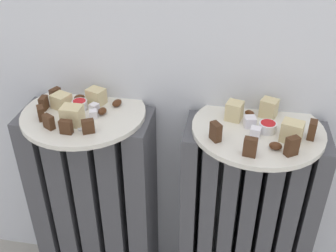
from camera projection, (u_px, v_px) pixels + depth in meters
radiator_left at (96, 208)px, 1.17m from camera, size 0.35×0.15×0.62m
radiator_right at (244, 226)px, 1.11m from camera, size 0.35×0.15×0.62m
plate_left at (84, 114)px, 1.00m from camera, size 0.31×0.31×0.01m
plate_right at (258, 129)px, 0.94m from camera, size 0.31×0.31×0.01m
dark_cake_slice_left_0 at (55, 94)px, 1.04m from camera, size 0.03×0.03×0.03m
dark_cake_slice_left_1 at (44, 103)px, 1.00m from camera, size 0.02×0.03×0.03m
dark_cake_slice_left_2 at (41, 113)px, 0.96m from camera, size 0.03×0.03×0.03m
dark_cake_slice_left_3 at (49, 122)px, 0.92m from camera, size 0.03×0.03×0.03m
dark_cake_slice_left_4 at (66, 127)px, 0.91m from camera, size 0.03×0.02×0.03m
dark_cake_slice_left_5 at (88, 126)px, 0.91m from camera, size 0.03×0.03×0.03m
marble_cake_slice_left_0 at (61, 101)px, 1.01m from camera, size 0.05×0.05×0.04m
marble_cake_slice_left_1 at (72, 115)px, 0.94m from camera, size 0.05×0.04×0.05m
marble_cake_slice_left_2 at (96, 96)px, 1.02m from camera, size 0.05×0.05×0.04m
turkish_delight_left_0 at (94, 107)px, 1.00m from camera, size 0.03×0.03×0.02m
turkish_delight_left_1 at (93, 114)px, 0.97m from camera, size 0.02×0.02×0.02m
medjool_date_left_0 at (101, 92)px, 1.07m from camera, size 0.03×0.02×0.02m
medjool_date_left_1 at (79, 98)px, 1.04m from camera, size 0.03×0.03×0.02m
medjool_date_left_2 at (102, 111)px, 0.98m from camera, size 0.03×0.03×0.02m
medjool_date_left_3 at (117, 103)px, 1.02m from camera, size 0.03×0.03×0.02m
jam_bowl_left at (80, 104)px, 1.00m from camera, size 0.04×0.04×0.02m
dark_cake_slice_right_0 at (216, 132)px, 0.88m from camera, size 0.03×0.03×0.04m
dark_cake_slice_right_1 at (250, 147)px, 0.83m from camera, size 0.03×0.02×0.04m
dark_cake_slice_right_2 at (292, 146)px, 0.83m from camera, size 0.03×0.03×0.04m
dark_cake_slice_right_3 at (312, 130)px, 0.89m from camera, size 0.02×0.03×0.04m
marble_cake_slice_right_0 at (269, 108)px, 0.97m from camera, size 0.05×0.05×0.05m
marble_cake_slice_right_1 at (292, 132)px, 0.88m from camera, size 0.05×0.05×0.05m
marble_cake_slice_right_2 at (234, 111)px, 0.96m from camera, size 0.05×0.04×0.05m
turkish_delight_right_0 at (250, 122)px, 0.93m from camera, size 0.03×0.03×0.03m
turkish_delight_right_1 at (255, 132)px, 0.90m from camera, size 0.03×0.03×0.02m
medjool_date_right_0 at (250, 113)px, 0.98m from camera, size 0.03×0.02×0.01m
medjool_date_right_1 at (288, 128)px, 0.92m from camera, size 0.02×0.03×0.02m
medjool_date_right_2 at (276, 146)px, 0.86m from camera, size 0.03×0.02×0.02m
jam_bowl_right at (268, 127)px, 0.91m from camera, size 0.04×0.04×0.02m
fork at (76, 119)px, 0.97m from camera, size 0.06×0.09×0.00m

